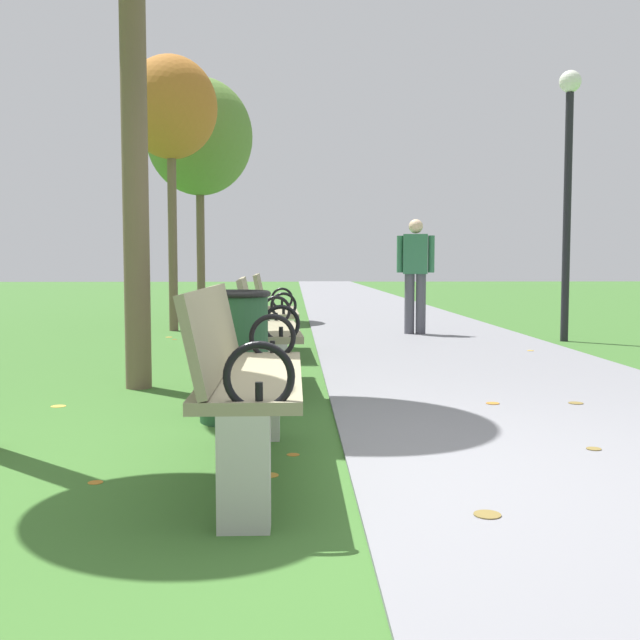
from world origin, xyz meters
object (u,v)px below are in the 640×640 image
Objects in this scene: park_bench_2 at (264,330)px; lamp_post at (568,163)px; pedestrian_walking at (415,270)px; park_bench_3 at (273,311)px; tree_4 at (199,137)px; trash_bin at (234,355)px; tree_3 at (171,109)px; park_bench_1 at (243,375)px.

lamp_post is (3.78, 3.68, 1.82)m from park_bench_2.
park_bench_3 is at bearing -131.44° from pedestrian_walking.
tree_4 reaches higher than pedestrian_walking.
park_bench_2 is 8.32m from tree_4.
trash_bin is at bearing -96.97° from park_bench_2.
tree_4 is 2.67× the size of pedestrian_walking.
park_bench_2 is at bearing -113.11° from pedestrian_walking.
tree_4 is (-1.45, 5.33, 2.79)m from park_bench_3.
pedestrian_walking is at bearing 66.89° from park_bench_2.
pedestrian_walking is at bearing 48.56° from park_bench_3.
lamp_post is (1.82, -0.91, 1.38)m from pedestrian_walking.
park_bench_2 is at bearing -90.00° from park_bench_3.
park_bench_3 is at bearing -62.56° from tree_3.
park_bench_1 is at bearing -78.64° from tree_3.
lamp_post is (3.78, 1.31, 1.82)m from park_bench_3.
park_bench_1 is 0.99× the size of park_bench_3.
park_bench_3 is 0.39× the size of tree_3.
park_bench_1 is 1.91× the size of trash_bin.
tree_4 reaches higher than park_bench_3.
tree_4 is at bearing 137.53° from pedestrian_walking.
park_bench_1 is 4.84m from park_bench_3.
park_bench_1 is 7.44m from lamp_post.
tree_3 reaches higher than trash_bin.
park_bench_3 is at bearing -74.81° from tree_4.
tree_3 is 2.53× the size of pedestrian_walking.
park_bench_1 is 0.99× the size of pedestrian_walking.
tree_3 is at bearing 106.30° from park_bench_2.
tree_3 reaches higher than park_bench_3.
park_bench_1 is at bearing -90.00° from park_bench_2.
lamp_post is at bearing 51.20° from trash_bin.
park_bench_3 is 0.46× the size of lamp_post.
park_bench_3 is 0.37× the size of tree_4.
trash_bin is (1.30, -8.91, -2.85)m from tree_4.
tree_4 reaches higher than park_bench_2.
tree_3 is 4.88× the size of trash_bin.
park_bench_2 is 2.37m from park_bench_3.
park_bench_3 is (0.00, 4.84, 0.00)m from park_bench_1.
tree_3 is at bearing 102.25° from trash_bin.
lamp_post is (5.36, -1.75, -1.00)m from tree_3.
tree_3 is at bearing 161.93° from lamp_post.
lamp_post is at bearing -26.58° from pedestrian_walking.
park_bench_2 is (0.00, 2.47, 0.00)m from park_bench_1.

